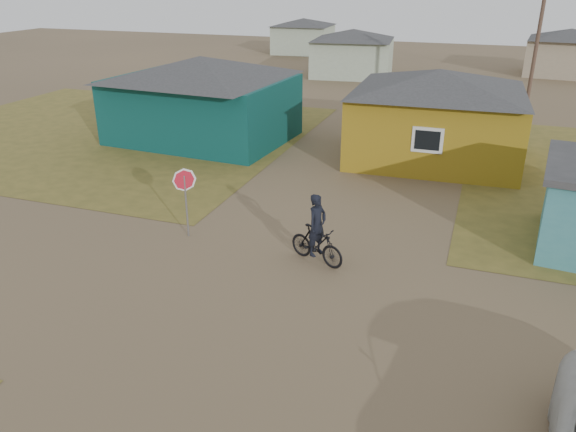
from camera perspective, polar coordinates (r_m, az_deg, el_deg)
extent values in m
plane|color=brown|center=(13.78, -2.72, -9.90)|extent=(120.00, 120.00, 0.00)
cube|color=olive|center=(30.91, -18.06, 8.15)|extent=(20.00, 18.00, 0.00)
cube|color=#0A3836|center=(28.04, -8.64, 10.70)|extent=(8.40, 6.54, 3.00)
pyramid|color=#303032|center=(27.68, -8.89, 14.74)|extent=(8.93, 7.08, 1.00)
cube|color=olive|center=(25.43, 14.75, 8.89)|extent=(7.21, 6.24, 3.00)
pyramid|color=#303032|center=(25.04, 15.21, 13.20)|extent=(7.72, 6.76, 0.90)
cube|color=silver|center=(22.47, 13.98, 7.49)|extent=(1.20, 0.06, 1.00)
cube|color=black|center=(22.44, 13.97, 7.47)|extent=(0.95, 0.04, 0.75)
cube|color=#A4B39A|center=(46.24, 6.55, 15.65)|extent=(6.49, 5.60, 2.80)
pyramid|color=#303032|center=(46.03, 6.65, 17.87)|extent=(7.04, 6.15, 0.80)
cube|color=gray|center=(51.29, 26.47, 14.22)|extent=(6.41, 5.50, 2.80)
pyramid|color=#303032|center=(51.11, 26.84, 16.19)|extent=(6.95, 6.05, 0.80)
cube|color=#A4B39A|center=(59.87, 1.56, 17.50)|extent=(5.75, 5.28, 2.70)
pyramid|color=#303032|center=(59.72, 1.57, 19.12)|extent=(6.28, 5.81, 0.70)
cylinder|color=brown|center=(32.88, 23.89, 15.33)|extent=(0.20, 0.20, 8.00)
cylinder|color=brown|center=(48.84, 24.23, 17.35)|extent=(0.20, 0.20, 8.00)
cylinder|color=gray|center=(17.47, -10.28, 0.97)|extent=(0.06, 0.06, 2.00)
imported|color=black|center=(15.82, 2.93, -2.93)|extent=(1.88, 1.15, 1.09)
imported|color=black|center=(15.56, 2.97, -0.92)|extent=(0.64, 0.77, 1.79)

